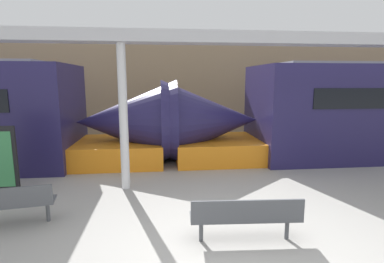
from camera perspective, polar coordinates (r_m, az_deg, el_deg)
ground_plane at (r=4.83m, az=8.47°, el=-23.23°), size 60.00×60.00×0.00m
station_wall at (r=14.96m, az=-2.03°, el=9.27°), size 56.00×0.20×5.00m
bench_near at (r=5.08m, az=10.23°, el=-15.41°), size 1.81×0.54×0.78m
bench_far at (r=6.37m, az=-31.20°, el=-11.45°), size 1.48×0.67×0.78m
support_column_near at (r=7.29m, az=-12.92°, el=2.48°), size 0.21×0.21×3.46m
canopy_beam at (r=7.30m, az=-13.51°, el=17.22°), size 28.00×0.60×0.28m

